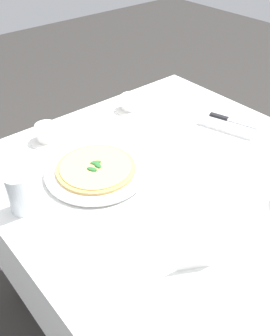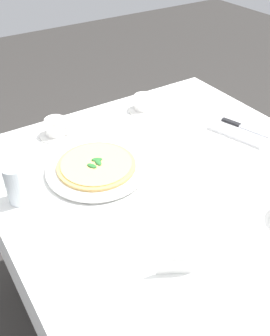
% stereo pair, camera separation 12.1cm
% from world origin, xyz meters
% --- Properties ---
extents(ground_plane, '(8.00, 8.00, 0.00)m').
position_xyz_m(ground_plane, '(0.00, 0.00, 0.00)').
color(ground_plane, '#33302D').
extents(dining_table, '(1.11, 1.11, 0.74)m').
position_xyz_m(dining_table, '(0.00, 0.00, 0.61)').
color(dining_table, white).
rests_on(dining_table, ground_plane).
extents(pizza_plate, '(0.33, 0.33, 0.02)m').
position_xyz_m(pizza_plate, '(-0.16, -0.20, 0.75)').
color(pizza_plate, white).
rests_on(pizza_plate, dining_table).
extents(pizza, '(0.26, 0.26, 0.02)m').
position_xyz_m(pizza, '(-0.16, -0.20, 0.77)').
color(pizza, '#DBAD60').
rests_on(pizza, pizza_plate).
extents(coffee_cup_back_corner, '(0.13, 0.13, 0.07)m').
position_xyz_m(coffee_cup_back_corner, '(-0.43, -0.23, 0.77)').
color(coffee_cup_back_corner, white).
rests_on(coffee_cup_back_corner, dining_table).
extents(coffee_cup_right_edge, '(0.13, 0.13, 0.07)m').
position_xyz_m(coffee_cup_right_edge, '(-0.42, 0.16, 0.77)').
color(coffee_cup_right_edge, white).
rests_on(coffee_cup_right_edge, dining_table).
extents(water_glass_center_back, '(0.07, 0.07, 0.12)m').
position_xyz_m(water_glass_center_back, '(-0.16, -0.46, 0.79)').
color(water_glass_center_back, white).
rests_on(water_glass_center_back, dining_table).
extents(napkin_folded, '(0.25, 0.19, 0.02)m').
position_xyz_m(napkin_folded, '(-0.07, 0.38, 0.75)').
color(napkin_folded, white).
rests_on(napkin_folded, dining_table).
extents(dinner_knife, '(0.19, 0.08, 0.01)m').
position_xyz_m(dinner_knife, '(-0.07, 0.38, 0.76)').
color(dinner_knife, silver).
rests_on(dinner_knife, napkin_folded).
extents(menu_card, '(0.05, 0.08, 0.06)m').
position_xyz_m(menu_card, '(0.31, -0.23, 0.77)').
color(menu_card, white).
rests_on(menu_card, dining_table).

